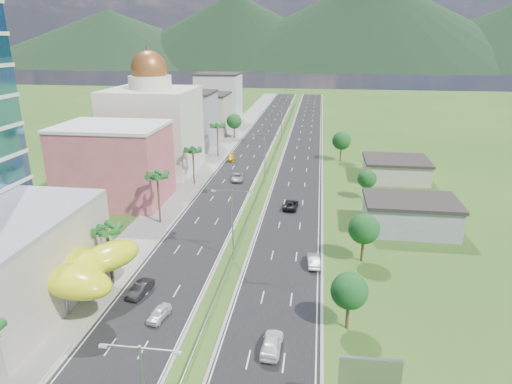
% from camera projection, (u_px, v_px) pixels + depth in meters
% --- Properties ---
extents(ground, '(500.00, 500.00, 0.00)m').
position_uv_depth(ground, '(219.00, 294.00, 58.98)').
color(ground, '#2D5119').
rests_on(ground, ground).
extents(road_left, '(11.00, 260.00, 0.04)m').
position_uv_depth(road_left, '(256.00, 142.00, 144.35)').
color(road_left, black).
rests_on(road_left, ground).
extents(road_right, '(11.00, 260.00, 0.04)m').
position_uv_depth(road_right, '(304.00, 144.00, 142.41)').
color(road_right, black).
rests_on(road_right, ground).
extents(sidewalk_left, '(7.00, 260.00, 0.12)m').
position_uv_depth(sidewalk_left, '(227.00, 141.00, 145.57)').
color(sidewalk_left, gray).
rests_on(sidewalk_left, ground).
extents(median_guardrail, '(0.10, 216.06, 0.76)m').
position_uv_depth(median_guardrail, '(274.00, 155.00, 126.29)').
color(median_guardrail, gray).
rests_on(median_guardrail, ground).
extents(streetlight_median_b, '(6.04, 0.25, 11.00)m').
position_uv_depth(streetlight_median_b, '(233.00, 217.00, 66.19)').
color(streetlight_median_b, gray).
rests_on(streetlight_median_b, ground).
extents(streetlight_median_c, '(6.04, 0.25, 11.00)m').
position_uv_depth(streetlight_median_c, '(265.00, 152.00, 103.70)').
color(streetlight_median_c, gray).
rests_on(streetlight_median_c, ground).
extents(streetlight_median_d, '(6.04, 0.25, 11.00)m').
position_uv_depth(streetlight_median_d, '(282.00, 119.00, 145.90)').
color(streetlight_median_d, gray).
rests_on(streetlight_median_d, ground).
extents(streetlight_median_e, '(6.04, 0.25, 11.00)m').
position_uv_depth(streetlight_median_e, '(291.00, 100.00, 188.10)').
color(streetlight_median_e, gray).
rests_on(streetlight_median_e, ground).
extents(lime_canopy, '(18.00, 15.00, 7.40)m').
position_uv_depth(lime_canopy, '(53.00, 264.00, 56.21)').
color(lime_canopy, '#D0DB15').
rests_on(lime_canopy, ground).
extents(pink_shophouse, '(20.00, 15.00, 15.00)m').
position_uv_depth(pink_shophouse, '(114.00, 165.00, 90.20)').
color(pink_shophouse, '#BA4C60').
rests_on(pink_shophouse, ground).
extents(domed_building, '(20.00, 20.00, 28.70)m').
position_uv_depth(domed_building, '(153.00, 125.00, 110.53)').
color(domed_building, beige).
rests_on(domed_building, ground).
extents(midrise_grey, '(16.00, 15.00, 16.00)m').
position_uv_depth(midrise_grey, '(187.00, 121.00, 134.92)').
color(midrise_grey, gray).
rests_on(midrise_grey, ground).
extents(midrise_beige, '(16.00, 15.00, 13.00)m').
position_uv_depth(midrise_beige, '(205.00, 114.00, 156.04)').
color(midrise_beige, '#AA9F8C').
rests_on(midrise_beige, ground).
extents(midrise_white, '(16.00, 15.00, 18.00)m').
position_uv_depth(midrise_white, '(219.00, 98.00, 176.80)').
color(midrise_white, silver).
rests_on(midrise_white, ground).
extents(billboard, '(5.20, 0.35, 6.20)m').
position_uv_depth(billboard, '(370.00, 376.00, 38.48)').
color(billboard, gray).
rests_on(billboard, ground).
extents(shed_near, '(15.00, 10.00, 5.00)m').
position_uv_depth(shed_near, '(410.00, 216.00, 78.00)').
color(shed_near, gray).
rests_on(shed_near, ground).
extents(shed_far, '(14.00, 12.00, 4.40)m').
position_uv_depth(shed_far, '(395.00, 170.00, 105.97)').
color(shed_far, '#AA9F8C').
rests_on(shed_far, ground).
extents(palm_tree_b, '(3.60, 3.60, 8.10)m').
position_uv_depth(palm_tree_b, '(107.00, 231.00, 60.59)').
color(palm_tree_b, '#47301C').
rests_on(palm_tree_b, ground).
extents(palm_tree_c, '(3.60, 3.60, 9.60)m').
position_uv_depth(palm_tree_c, '(157.00, 178.00, 78.88)').
color(palm_tree_c, '#47301C').
rests_on(palm_tree_c, ground).
extents(palm_tree_d, '(3.60, 3.60, 8.60)m').
position_uv_depth(palm_tree_d, '(193.00, 152.00, 100.76)').
color(palm_tree_d, '#47301C').
rests_on(palm_tree_d, ground).
extents(palm_tree_e, '(3.60, 3.60, 9.40)m').
position_uv_depth(palm_tree_e, '(217.00, 127.00, 123.96)').
color(palm_tree_e, '#47301C').
rests_on(palm_tree_e, ground).
extents(leafy_tree_lfar, '(4.90, 4.90, 8.05)m').
position_uv_depth(leafy_tree_lfar, '(234.00, 121.00, 148.28)').
color(leafy_tree_lfar, '#47301C').
rests_on(leafy_tree_lfar, ground).
extents(leafy_tree_ra, '(4.20, 4.20, 6.90)m').
position_uv_depth(leafy_tree_ra, '(349.00, 291.00, 50.68)').
color(leafy_tree_ra, '#47301C').
rests_on(leafy_tree_ra, ground).
extents(leafy_tree_rb, '(4.55, 4.55, 7.47)m').
position_uv_depth(leafy_tree_rb, '(364.00, 229.00, 66.11)').
color(leafy_tree_rb, '#47301C').
rests_on(leafy_tree_rb, ground).
extents(leafy_tree_rc, '(3.85, 3.85, 6.33)m').
position_uv_depth(leafy_tree_rc, '(367.00, 179.00, 92.24)').
color(leafy_tree_rc, '#47301C').
rests_on(leafy_tree_rc, ground).
extents(leafy_tree_rd, '(4.90, 4.90, 8.05)m').
position_uv_depth(leafy_tree_rd, '(341.00, 141.00, 120.50)').
color(leafy_tree_rd, '#47301C').
rests_on(leafy_tree_rd, ground).
extents(mountain_ridge, '(860.00, 140.00, 90.00)m').
position_uv_depth(mountain_ridge, '(368.00, 69.00, 473.21)').
color(mountain_ridge, black).
rests_on(mountain_ridge, ground).
extents(car_white_near_left, '(2.24, 4.18, 1.35)m').
position_uv_depth(car_white_near_left, '(159.00, 313.00, 53.65)').
color(car_white_near_left, silver).
rests_on(car_white_near_left, road_left).
extents(car_dark_left, '(2.32, 4.86, 1.54)m').
position_uv_depth(car_dark_left, '(141.00, 289.00, 58.71)').
color(car_dark_left, black).
rests_on(car_dark_left, road_left).
extents(car_silver_mid_left, '(3.25, 5.90, 1.56)m').
position_uv_depth(car_silver_mid_left, '(237.00, 177.00, 105.46)').
color(car_silver_mid_left, '#A2A5A9').
rests_on(car_silver_mid_left, road_left).
extents(car_yellow_far_left, '(2.88, 5.47, 1.51)m').
position_uv_depth(car_yellow_far_left, '(231.00, 157.00, 122.97)').
color(car_yellow_far_left, gold).
rests_on(car_yellow_far_left, road_left).
extents(car_white_near_right, '(2.27, 5.17, 1.73)m').
position_uv_depth(car_white_near_right, '(272.00, 343.00, 48.09)').
color(car_white_near_right, white).
rests_on(car_white_near_right, road_right).
extents(car_silver_right, '(2.06, 4.91, 1.58)m').
position_uv_depth(car_silver_right, '(313.00, 260.00, 66.15)').
color(car_silver_right, '#B7BAC0').
rests_on(car_silver_right, road_right).
extents(car_dark_far_right, '(2.92, 5.67, 1.53)m').
position_uv_depth(car_dark_far_right, '(291.00, 205.00, 88.28)').
color(car_dark_far_right, black).
rests_on(car_dark_far_right, road_right).
extents(motorcycle, '(0.65, 2.02, 1.29)m').
position_uv_depth(motorcycle, '(143.00, 288.00, 59.08)').
color(motorcycle, black).
rests_on(motorcycle, road_left).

